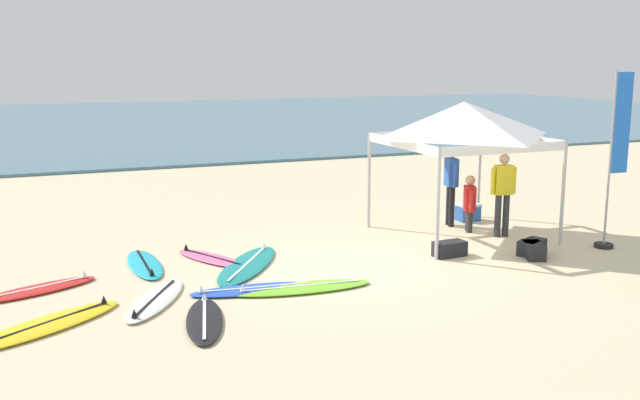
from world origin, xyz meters
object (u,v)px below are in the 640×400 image
surfboard_teal (248,265)px  surfboard_lime (301,288)px  surfboard_white (155,300)px  surfboard_black (204,320)px  canopy_tent (464,120)px  gear_bag_by_pole (450,249)px  surfboard_red (38,289)px  banner_flag (614,167)px  surfboard_cyan (145,264)px  person_blue (451,181)px  person_yellow (503,189)px  gear_bag_near_tent (533,250)px  surfboard_blue (254,289)px  surfboard_yellow (45,325)px  surfboard_pink (212,258)px  person_red (470,201)px  cooler_box (468,212)px  gear_bag_on_sand (532,247)px

surfboard_teal → surfboard_lime: (0.39, -1.58, 0.00)m
surfboard_white → surfboard_black: same height
canopy_tent → surfboard_lime: (-4.32, -2.13, -2.35)m
gear_bag_by_pole → surfboard_red: bearing=174.6°
banner_flag → surfboard_cyan: bearing=166.4°
surfboard_white → surfboard_black: size_ratio=1.06×
person_blue → person_yellow: bearing=-70.7°
surfboard_black → gear_bag_near_tent: gear_bag_near_tent is taller
canopy_tent → surfboard_blue: bearing=-159.0°
surfboard_blue → person_yellow: person_yellow is taller
surfboard_yellow → gear_bag_near_tent: gear_bag_near_tent is taller
surfboard_pink → person_blue: 5.64m
surfboard_black → surfboard_blue: bearing=45.0°
surfboard_yellow → surfboard_teal: 3.86m
person_blue → person_yellow: size_ratio=1.00×
surfboard_yellow → person_blue: size_ratio=1.41×
person_red → gear_bag_near_tent: size_ratio=2.00×
surfboard_red → person_red: person_red is taller
surfboard_lime → banner_flag: bearing=2.0°
person_red → surfboard_white: bearing=-163.3°
surfboard_cyan → surfboard_pink: 1.19m
surfboard_white → surfboard_lime: 2.26m
surfboard_pink → gear_bag_near_tent: size_ratio=3.05×
cooler_box → surfboard_teal: bearing=-163.5°
surfboard_cyan → surfboard_red: same height
surfboard_lime → gear_bag_near_tent: 4.63m
surfboard_teal → surfboard_lime: same height
surfboard_black → person_red: size_ratio=1.62×
surfboard_yellow → surfboard_teal: same height
person_red → canopy_tent: bearing=-148.6°
surfboard_pink → person_blue: size_ratio=1.07×
banner_flag → cooler_box: banner_flag is taller
surfboard_blue → surfboard_pink: size_ratio=1.14×
banner_flag → gear_bag_near_tent: (-1.85, -0.08, -1.43)m
surfboard_black → gear_bag_on_sand: (6.50, 1.19, 0.10)m
person_yellow → gear_bag_near_tent: 1.85m
surfboard_pink → person_blue: person_blue is taller
person_blue → gear_bag_on_sand: person_blue is taller
surfboard_teal → surfboard_black: 2.79m
surfboard_cyan → surfboard_pink: same height
surfboard_blue → surfboard_yellow: (-3.10, -0.42, -0.00)m
canopy_tent → gear_bag_on_sand: (0.42, -1.79, -2.25)m
gear_bag_on_sand → surfboard_blue: bearing=-178.5°
canopy_tent → gear_bag_on_sand: size_ratio=4.88×
surfboard_yellow → cooler_box: 9.72m
surfboard_red → gear_bag_on_sand: 8.68m
surfboard_white → person_red: (6.94, 2.09, 0.62)m
person_yellow → surfboard_pink: bearing=175.2°
surfboard_black → surfboard_pink: 3.20m
gear_bag_on_sand → cooler_box: bearing=79.8°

